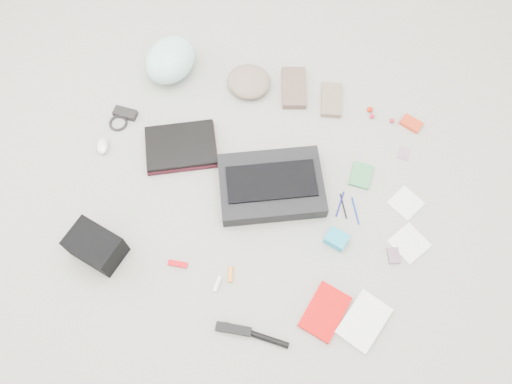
% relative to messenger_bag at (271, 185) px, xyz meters
% --- Properties ---
extents(ground_plane, '(4.00, 4.00, 0.00)m').
position_rel_messenger_bag_xyz_m(ground_plane, '(-0.06, -0.05, -0.04)').
color(ground_plane, gray).
extents(messenger_bag, '(0.54, 0.46, 0.08)m').
position_rel_messenger_bag_xyz_m(messenger_bag, '(0.00, 0.00, 0.00)').
color(messenger_bag, black).
rests_on(messenger_bag, ground_plane).
extents(bag_flap, '(0.43, 0.30, 0.01)m').
position_rel_messenger_bag_xyz_m(bag_flap, '(0.00, 0.00, 0.04)').
color(bag_flap, black).
rests_on(bag_flap, messenger_bag).
extents(laptop_sleeve, '(0.39, 0.35, 0.02)m').
position_rel_messenger_bag_xyz_m(laptop_sleeve, '(-0.45, 0.10, -0.03)').
color(laptop_sleeve, '#3A1019').
rests_on(laptop_sleeve, ground_plane).
extents(laptop, '(0.38, 0.34, 0.02)m').
position_rel_messenger_bag_xyz_m(laptop, '(-0.45, 0.10, -0.00)').
color(laptop, black).
rests_on(laptop, laptop_sleeve).
extents(bike_helmet, '(0.28, 0.32, 0.17)m').
position_rel_messenger_bag_xyz_m(bike_helmet, '(-0.64, 0.52, 0.05)').
color(bike_helmet, '#ADDFDC').
rests_on(bike_helmet, ground_plane).
extents(beanie, '(0.27, 0.26, 0.08)m').
position_rel_messenger_bag_xyz_m(beanie, '(-0.24, 0.52, -0.00)').
color(beanie, '#7A6757').
rests_on(beanie, ground_plane).
extents(mitten_left, '(0.17, 0.25, 0.03)m').
position_rel_messenger_bag_xyz_m(mitten_left, '(-0.02, 0.55, -0.02)').
color(mitten_left, brown).
rests_on(mitten_left, ground_plane).
extents(mitten_right, '(0.13, 0.20, 0.03)m').
position_rel_messenger_bag_xyz_m(mitten_right, '(0.17, 0.53, -0.02)').
color(mitten_right, '#7C6452').
rests_on(mitten_right, ground_plane).
extents(power_brick, '(0.11, 0.05, 0.03)m').
position_rel_messenger_bag_xyz_m(power_brick, '(-0.77, 0.21, -0.02)').
color(power_brick, black).
rests_on(power_brick, ground_plane).
extents(cable_coil, '(0.09, 0.09, 0.01)m').
position_rel_messenger_bag_xyz_m(cable_coil, '(-0.79, 0.15, -0.03)').
color(cable_coil, black).
rests_on(cable_coil, ground_plane).
extents(mouse, '(0.08, 0.10, 0.03)m').
position_rel_messenger_bag_xyz_m(mouse, '(-0.81, 0.01, -0.02)').
color(mouse, silver).
rests_on(mouse, ground_plane).
extents(camera_bag, '(0.24, 0.20, 0.14)m').
position_rel_messenger_bag_xyz_m(camera_bag, '(-0.63, -0.47, 0.03)').
color(camera_bag, black).
rests_on(camera_bag, ground_plane).
extents(multitool, '(0.08, 0.03, 0.01)m').
position_rel_messenger_bag_xyz_m(multitool, '(-0.30, -0.44, -0.03)').
color(multitool, '#C4000B').
rests_on(multitool, ground_plane).
extents(toiletry_tube_white, '(0.02, 0.07, 0.02)m').
position_rel_messenger_bag_xyz_m(toiletry_tube_white, '(-0.11, -0.48, -0.03)').
color(toiletry_tube_white, silver).
rests_on(toiletry_tube_white, ground_plane).
extents(toiletry_tube_orange, '(0.03, 0.07, 0.02)m').
position_rel_messenger_bag_xyz_m(toiletry_tube_orange, '(-0.07, -0.43, -0.03)').
color(toiletry_tube_orange, orange).
rests_on(toiletry_tube_orange, ground_plane).
extents(u_lock, '(0.14, 0.05, 0.03)m').
position_rel_messenger_bag_xyz_m(u_lock, '(0.00, -0.64, -0.02)').
color(u_lock, black).
rests_on(u_lock, ground_plane).
extents(bike_pump, '(0.27, 0.04, 0.02)m').
position_rel_messenger_bag_xyz_m(bike_pump, '(0.10, -0.64, -0.03)').
color(bike_pump, black).
rests_on(bike_pump, ground_plane).
extents(book_red, '(0.19, 0.24, 0.02)m').
position_rel_messenger_bag_xyz_m(book_red, '(0.34, -0.48, -0.03)').
color(book_red, '#EA0707').
rests_on(book_red, ground_plane).
extents(book_white, '(0.21, 0.25, 0.02)m').
position_rel_messenger_bag_xyz_m(book_white, '(0.50, -0.48, -0.03)').
color(book_white, silver).
rests_on(book_white, ground_plane).
extents(notepad, '(0.10, 0.13, 0.01)m').
position_rel_messenger_bag_xyz_m(notepad, '(0.38, 0.17, -0.03)').
color(notepad, '#367645').
rests_on(notepad, ground_plane).
extents(pen_blue, '(0.02, 0.13, 0.01)m').
position_rel_messenger_bag_xyz_m(pen_blue, '(0.31, 0.00, -0.03)').
color(pen_blue, navy).
rests_on(pen_blue, ground_plane).
extents(pen_black, '(0.05, 0.11, 0.01)m').
position_rel_messenger_bag_xyz_m(pen_black, '(0.33, -0.00, -0.03)').
color(pen_black, black).
rests_on(pen_black, ground_plane).
extents(pen_navy, '(0.06, 0.12, 0.01)m').
position_rel_messenger_bag_xyz_m(pen_navy, '(0.38, -0.01, -0.03)').
color(pen_navy, navy).
rests_on(pen_navy, ground_plane).
extents(accordion_wallet, '(0.11, 0.09, 0.04)m').
position_rel_messenger_bag_xyz_m(accordion_wallet, '(0.33, -0.17, -0.02)').
color(accordion_wallet, '#1497BD').
rests_on(accordion_wallet, ground_plane).
extents(card_deck, '(0.07, 0.08, 0.01)m').
position_rel_messenger_bag_xyz_m(card_deck, '(0.57, -0.17, -0.03)').
color(card_deck, slate).
rests_on(card_deck, ground_plane).
extents(napkin_top, '(0.17, 0.17, 0.01)m').
position_rel_messenger_bag_xyz_m(napkin_top, '(0.59, 0.08, -0.03)').
color(napkin_top, silver).
rests_on(napkin_top, ground_plane).
extents(napkin_bottom, '(0.19, 0.19, 0.01)m').
position_rel_messenger_bag_xyz_m(napkin_bottom, '(0.63, -0.10, -0.03)').
color(napkin_bottom, silver).
rests_on(napkin_bottom, ground_plane).
extents(lollipop_a, '(0.04, 0.04, 0.03)m').
position_rel_messenger_bag_xyz_m(lollipop_a, '(0.36, 0.52, -0.02)').
color(lollipop_a, '#BB1D05').
rests_on(lollipop_a, ground_plane).
extents(lollipop_b, '(0.03, 0.03, 0.02)m').
position_rel_messenger_bag_xyz_m(lollipop_b, '(0.38, 0.49, -0.03)').
color(lollipop_b, red).
rests_on(lollipop_b, ground_plane).
extents(lollipop_c, '(0.03, 0.03, 0.02)m').
position_rel_messenger_bag_xyz_m(lollipop_c, '(0.47, 0.49, -0.03)').
color(lollipop_c, maroon).
rests_on(lollipop_c, ground_plane).
extents(altoids_tin, '(0.11, 0.09, 0.02)m').
position_rel_messenger_bag_xyz_m(altoids_tin, '(0.57, 0.50, -0.03)').
color(altoids_tin, red).
rests_on(altoids_tin, ground_plane).
extents(stamp_sheet, '(0.06, 0.07, 0.00)m').
position_rel_messenger_bag_xyz_m(stamp_sheet, '(0.55, 0.33, -0.04)').
color(stamp_sheet, gray).
rests_on(stamp_sheet, ground_plane).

